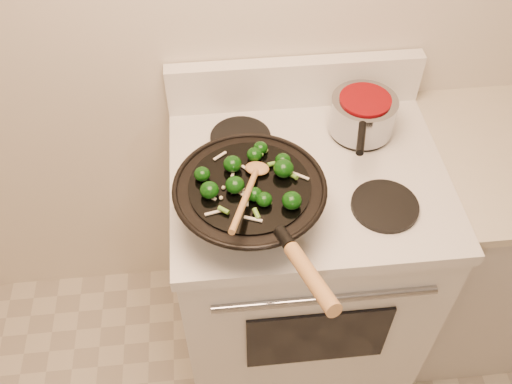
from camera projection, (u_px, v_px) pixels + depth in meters
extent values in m
cube|color=white|center=(299.00, 267.00, 1.97)|extent=(0.76, 0.64, 0.88)
cube|color=white|center=(308.00, 177.00, 1.62)|extent=(0.78, 0.66, 0.04)
cube|color=white|center=(295.00, 83.00, 1.74)|extent=(0.78, 0.05, 0.16)
cylinder|color=#96989E|center=(325.00, 299.00, 1.49)|extent=(0.60, 0.02, 0.02)
cube|color=black|center=(318.00, 338.00, 1.67)|extent=(0.42, 0.01, 0.28)
cylinder|color=black|center=(250.00, 217.00, 1.49)|extent=(0.18, 0.18, 0.01)
cylinder|color=black|center=(385.00, 206.00, 1.51)|extent=(0.18, 0.18, 0.01)
cylinder|color=black|center=(241.00, 138.00, 1.69)|extent=(0.18, 0.18, 0.01)
cylinder|color=black|center=(360.00, 130.00, 1.71)|extent=(0.18, 0.18, 0.01)
torus|color=black|center=(250.00, 187.00, 1.40)|extent=(0.38, 0.38, 0.01)
cylinder|color=black|center=(250.00, 186.00, 1.40)|extent=(0.30, 0.30, 0.01)
cylinder|color=black|center=(285.00, 239.00, 1.23)|extent=(0.05, 0.07, 0.04)
cylinder|color=#AD7944|center=(311.00, 277.00, 1.12)|extent=(0.09, 0.20, 0.09)
ellipsoid|color=#0A3308|center=(261.00, 148.00, 1.46)|extent=(0.04, 0.04, 0.03)
cylinder|color=#54802E|center=(265.00, 150.00, 1.47)|extent=(0.02, 0.02, 0.02)
ellipsoid|color=#0A3308|center=(254.00, 154.00, 1.45)|extent=(0.04, 0.04, 0.03)
ellipsoid|color=#0A3308|center=(283.00, 160.00, 1.43)|extent=(0.04, 0.04, 0.03)
ellipsoid|color=#0A3308|center=(264.00, 199.00, 1.35)|extent=(0.04, 0.04, 0.03)
cylinder|color=#54802E|center=(269.00, 202.00, 1.35)|extent=(0.02, 0.01, 0.01)
ellipsoid|color=#0A3308|center=(202.00, 174.00, 1.40)|extent=(0.04, 0.04, 0.03)
ellipsoid|color=#0A3308|center=(255.00, 194.00, 1.36)|extent=(0.04, 0.04, 0.03)
ellipsoid|color=#0A3308|center=(292.00, 200.00, 1.34)|extent=(0.05, 0.05, 0.04)
cylinder|color=#54802E|center=(298.00, 204.00, 1.35)|extent=(0.01, 0.02, 0.01)
ellipsoid|color=#0A3308|center=(209.00, 190.00, 1.36)|extent=(0.05, 0.05, 0.04)
ellipsoid|color=#0A3308|center=(232.00, 164.00, 1.42)|extent=(0.05, 0.05, 0.04)
ellipsoid|color=#0A3308|center=(284.00, 168.00, 1.41)|extent=(0.05, 0.05, 0.04)
cylinder|color=#54802E|center=(289.00, 172.00, 1.42)|extent=(0.02, 0.02, 0.02)
ellipsoid|color=#0A3308|center=(235.00, 185.00, 1.37)|extent=(0.05, 0.05, 0.04)
cube|color=#EDE4CD|center=(239.00, 192.00, 1.38)|extent=(0.04, 0.01, 0.00)
cube|color=#EDE4CD|center=(215.00, 212.00, 1.34)|extent=(0.05, 0.02, 0.00)
cube|color=#EDE4CD|center=(220.00, 156.00, 1.46)|extent=(0.04, 0.03, 0.00)
cube|color=#EDE4CD|center=(247.00, 198.00, 1.37)|extent=(0.01, 0.05, 0.00)
cube|color=#EDE4CD|center=(253.00, 219.00, 1.32)|extent=(0.04, 0.02, 0.00)
cube|color=#EDE4CD|center=(237.00, 188.00, 1.39)|extent=(0.04, 0.02, 0.00)
cube|color=#EDE4CD|center=(209.00, 196.00, 1.37)|extent=(0.04, 0.03, 0.00)
cube|color=#EDE4CD|center=(243.00, 195.00, 1.37)|extent=(0.03, 0.03, 0.00)
cube|color=#EDE4CD|center=(249.00, 171.00, 1.43)|extent=(0.04, 0.04, 0.00)
cube|color=#EDE4CD|center=(231.00, 180.00, 1.40)|extent=(0.02, 0.05, 0.00)
cube|color=#EDE4CD|center=(299.00, 175.00, 1.42)|extent=(0.05, 0.04, 0.00)
cylinder|color=#57902E|center=(259.00, 155.00, 1.46)|extent=(0.02, 0.03, 0.02)
cylinder|color=#57902E|center=(224.00, 210.00, 1.33)|extent=(0.03, 0.02, 0.01)
cylinder|color=#57902E|center=(256.00, 213.00, 1.33)|extent=(0.01, 0.02, 0.01)
cylinder|color=#57902E|center=(249.00, 198.00, 1.36)|extent=(0.02, 0.02, 0.01)
cylinder|color=#57902E|center=(211.00, 191.00, 1.37)|extent=(0.02, 0.03, 0.02)
cylinder|color=#57902E|center=(272.00, 164.00, 1.43)|extent=(0.02, 0.03, 0.01)
cylinder|color=#57902E|center=(293.00, 176.00, 1.41)|extent=(0.02, 0.02, 0.01)
sphere|color=beige|center=(221.00, 198.00, 1.37)|extent=(0.01, 0.01, 0.01)
sphere|color=beige|center=(251.00, 169.00, 1.43)|extent=(0.01, 0.01, 0.01)
sphere|color=beige|center=(223.00, 188.00, 1.39)|extent=(0.01, 0.01, 0.01)
ellipsoid|color=#AD7944|center=(257.00, 168.00, 1.42)|extent=(0.07, 0.06, 0.02)
cylinder|color=#AD7944|center=(245.00, 198.00, 1.32)|extent=(0.09, 0.24, 0.08)
cylinder|color=#96989E|center=(363.00, 114.00, 1.66)|extent=(0.19, 0.19, 0.11)
cylinder|color=#730509|center=(366.00, 99.00, 1.62)|extent=(0.15, 0.15, 0.01)
cylinder|color=black|center=(361.00, 138.00, 1.53)|extent=(0.05, 0.12, 0.02)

